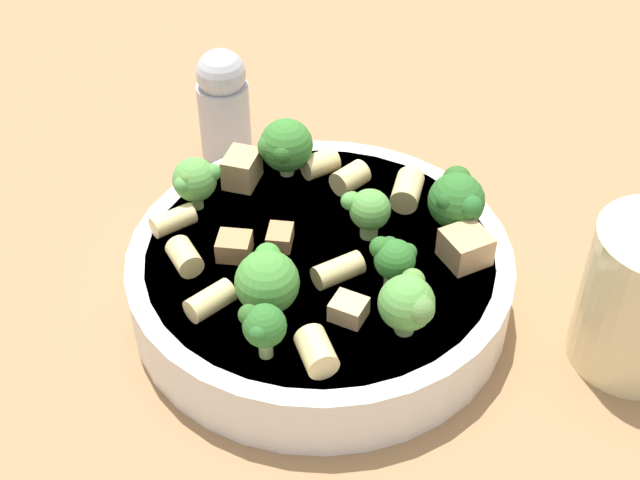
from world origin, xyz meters
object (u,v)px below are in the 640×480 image
broccoli_floret_6 (368,210)px  chicken_chunk_0 (280,237)px  broccoli_floret_7 (195,180)px  rigatoni_5 (316,352)px  broccoli_floret_3 (284,146)px  rigatoni_1 (173,220)px  broccoli_floret_2 (263,326)px  broccoli_floret_0 (457,199)px  broccoli_floret_5 (408,303)px  rigatoni_6 (338,270)px  chicken_chunk_3 (242,169)px  chicken_chunk_4 (234,246)px  broccoli_floret_4 (267,280)px  rigatoni_0 (407,190)px  rigatoni_7 (320,164)px  chicken_chunk_2 (466,247)px  rigatoni_4 (185,257)px  rigatoni_2 (210,301)px  pepper_shaker (223,104)px  pasta_bowl (320,274)px  broccoli_floret_1 (393,258)px  chicken_chunk_1 (349,309)px

broccoli_floret_6 → chicken_chunk_0: bearing=-37.6°
broccoli_floret_7 → rigatoni_5: broccoli_floret_7 is taller
broccoli_floret_3 → rigatoni_1: (0.09, -0.01, -0.02)m
broccoli_floret_2 → broccoli_floret_0: bearing=176.9°
broccoli_floret_5 → rigatoni_6: broccoli_floret_5 is taller
chicken_chunk_3 → chicken_chunk_4: size_ratio=1.28×
broccoli_floret_2 → broccoli_floret_4: broccoli_floret_4 is taller
broccoli_floret_6 → chicken_chunk_4: bearing=-33.6°
broccoli_floret_7 → rigatoni_0: size_ratio=1.29×
broccoli_floret_4 → rigatoni_6: size_ratio=1.30×
rigatoni_7 → chicken_chunk_2: chicken_chunk_2 is taller
rigatoni_4 → chicken_chunk_0: bearing=153.9°
chicken_chunk_2 → rigatoni_1: bearing=-55.3°
rigatoni_2 → broccoli_floret_2: bearing=87.1°
rigatoni_0 → rigatoni_7: 0.06m
broccoli_floret_5 → chicken_chunk_0: (-0.00, -0.10, -0.02)m
rigatoni_1 → broccoli_floret_7: bearing=-167.1°
broccoli_floret_6 → rigatoni_7: bearing=-111.6°
rigatoni_1 → chicken_chunk_3: 0.06m
pepper_shaker → rigatoni_0: bearing=92.4°
broccoli_floret_0 → rigatoni_4: size_ratio=1.69×
rigatoni_2 → rigatoni_7: 0.14m
rigatoni_2 → rigatoni_5: size_ratio=1.12×
broccoli_floret_3 → rigatoni_7: broccoli_floret_3 is taller
rigatoni_7 → chicken_chunk_2: 0.12m
broccoli_floret_6 → chicken_chunk_4: (0.07, -0.05, -0.01)m
broccoli_floret_5 → chicken_chunk_2: broccoli_floret_5 is taller
broccoli_floret_5 → rigatoni_6: (-0.00, -0.05, -0.01)m
pasta_bowl → rigatoni_6: rigatoni_6 is taller
rigatoni_4 → broccoli_floret_5: bearing=111.5°
broccoli_floret_6 → rigatoni_0: broccoli_floret_6 is taller
chicken_chunk_3 → rigatoni_5: bearing=61.1°
broccoli_floret_4 → broccoli_floret_1: bearing=147.7°
chicken_chunk_3 → rigatoni_6: bearing=77.2°
rigatoni_1 → rigatoni_2: 0.08m
broccoli_floret_1 → broccoli_floret_7: 0.14m
rigatoni_0 → rigatoni_1: size_ratio=1.02×
chicken_chunk_4 → rigatoni_1: bearing=-77.6°
rigatoni_0 → chicken_chunk_1: rigatoni_0 is taller
broccoli_floret_1 → broccoli_floret_5: (0.02, 0.03, 0.00)m
chicken_chunk_0 → rigatoni_0: bearing=161.1°
broccoli_floret_5 → rigatoni_7: size_ratio=1.60×
rigatoni_0 → pepper_shaker: bearing=-87.6°
broccoli_floret_4 → rigatoni_6: 0.05m
rigatoni_1 → broccoli_floret_1: bearing=113.3°
rigatoni_4 → pepper_shaker: bearing=-139.1°
chicken_chunk_0 → chicken_chunk_4: (0.03, -0.01, 0.00)m
broccoli_floret_3 → chicken_chunk_0: (0.05, 0.05, -0.02)m
rigatoni_6 → pepper_shaker: 0.20m
broccoli_floret_0 → chicken_chunk_1: (0.10, 0.01, -0.02)m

